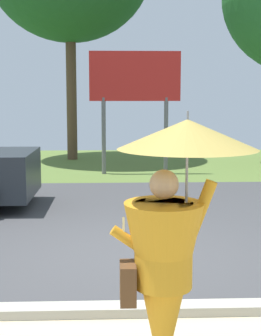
{
  "coord_description": "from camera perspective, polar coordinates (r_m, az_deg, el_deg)",
  "views": [
    {
      "loc": [
        -0.24,
        -6.95,
        2.24
      ],
      "look_at": [
        0.08,
        1.0,
        1.1
      ],
      "focal_mm": 53.89,
      "sensor_mm": 36.0,
      "label": 1
    }
  ],
  "objects": [
    {
      "name": "ground_plane",
      "position": [
        10.16,
        -0.88,
        -4.87
      ],
      "size": [
        40.0,
        22.0,
        0.2
      ],
      "color": "#424244"
    },
    {
      "name": "roadside_billboard",
      "position": [
        14.53,
        0.51,
        9.36
      ],
      "size": [
        2.6,
        0.12,
        3.5
      ],
      "color": "slate",
      "rests_on": "ground_plane"
    },
    {
      "name": "monk_pedestrian",
      "position": [
        3.85,
        4.38,
        -8.79
      ],
      "size": [
        1.09,
        1.04,
        2.13
      ],
      "rotation": [
        0.0,
        0.0,
        0.26
      ],
      "color": "orange",
      "rests_on": "ground_plane"
    }
  ]
}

